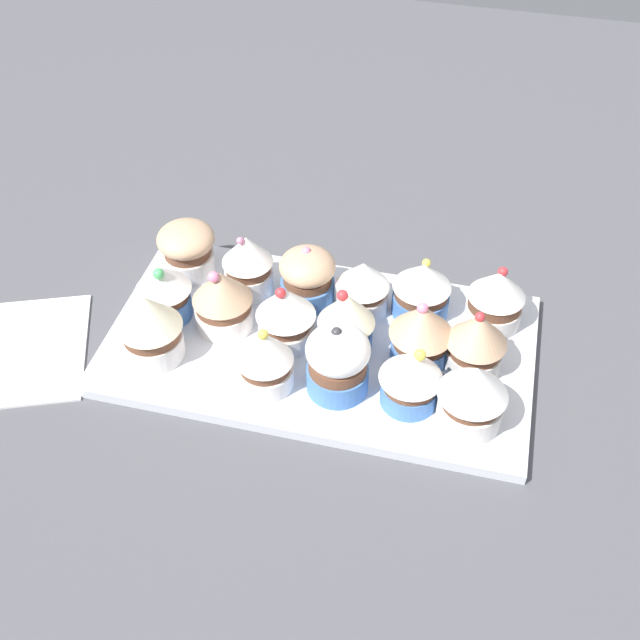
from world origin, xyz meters
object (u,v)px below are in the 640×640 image
Objects in this scene: cupcake_5 at (187,248)px; cupcake_8 at (346,319)px; cupcake_4 at (248,263)px; cupcake_11 at (163,292)px; cupcake_3 at (307,276)px; cupcake_15 at (265,358)px; cupcake_2 at (363,286)px; napkin at (35,349)px; cupcake_16 at (150,326)px; baking_tray at (320,345)px; cupcake_7 at (421,334)px; cupcake_13 at (411,378)px; cupcake_0 at (496,297)px; cupcake_12 at (473,394)px; cupcake_14 at (338,361)px; cupcake_10 at (222,300)px; cupcake_9 at (286,314)px; cupcake_6 at (476,343)px; cupcake_1 at (422,288)px.

cupcake_5 is 0.86× the size of cupcake_8.
cupcake_11 is (7.42, 6.17, -0.32)cm from cupcake_4.
cupcake_15 is (0.93, 12.85, 0.28)cm from cupcake_3.
napkin is at bearing 22.25° from cupcake_2.
cupcake_3 is (6.07, -0.11, 0.01)cm from cupcake_2.
cupcake_11 is 0.89× the size of cupcake_16.
napkin is at bearing 14.34° from baking_tray.
cupcake_7 is 5.57cm from cupcake_13.
cupcake_0 is 0.98× the size of cupcake_12.
cupcake_14 reaches higher than cupcake_13.
cupcake_10 is (13.12, 0.25, -0.08)cm from cupcake_8.
cupcake_2 is at bearing -95.04° from cupcake_8.
cupcake_3 is 6.69cm from cupcake_9.
cupcake_6 is (-12.53, 5.98, 0.49)cm from cupcake_2.
cupcake_2 reaches higher than napkin.
cupcake_13 is at bearing 93.90° from cupcake_1.
cupcake_12 is (-0.35, 6.77, 0.05)cm from cupcake_6.
cupcake_7 is 1.00× the size of cupcake_9.
cupcake_0 is (-17.10, -7.15, 4.08)cm from baking_tray.
cupcake_8 is at bearing -0.80° from cupcake_6.
cupcake_2 is at bearing -156.09° from cupcake_10.
cupcake_6 reaches higher than cupcake_1.
napkin is (26.17, 13.30, -4.21)cm from cupcake_3.
cupcake_16 is at bearing 60.98° from cupcake_4.
cupcake_13 is at bearing 45.71° from cupcake_6.
cupcake_15 is at bearing -178.98° from napkin.
baking_tray is 11.97cm from cupcake_4.
baking_tray is at bearing 35.99° from cupcake_1.
cupcake_8 and cupcake_10 have the same top height.
cupcake_4 is 1.09× the size of cupcake_11.
cupcake_0 is 10.08cm from cupcake_7.
cupcake_9 reaches higher than cupcake_2.
cupcake_14 reaches higher than cupcake_7.
cupcake_1 is 0.93× the size of cupcake_8.
cupcake_14 is (7.16, 5.49, 0.01)cm from cupcake_7.
cupcake_8 reaches higher than cupcake_0.
cupcake_6 is 1.02× the size of cupcake_15.
cupcake_4 is 20.73cm from cupcake_7.
cupcake_1 is at bearing -149.29° from cupcake_9.
cupcake_16 is at bearing -5.26° from cupcake_15.
cupcake_0 reaches higher than cupcake_2.
cupcake_4 is 7.73cm from cupcake_5.
cupcake_5 is at bearing -23.17° from baking_tray.
cupcake_3 is at bearing -138.20° from cupcake_16.
cupcake_15 is (-6.64, 6.69, -0.08)cm from cupcake_10.
cupcake_15 reaches higher than cupcake_1.
cupcake_8 is at bearing -178.93° from cupcake_10.
cupcake_12 is at bearing 162.32° from cupcake_9.
cupcake_7 is at bearing -179.97° from cupcake_11.
cupcake_4 reaches higher than cupcake_15.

